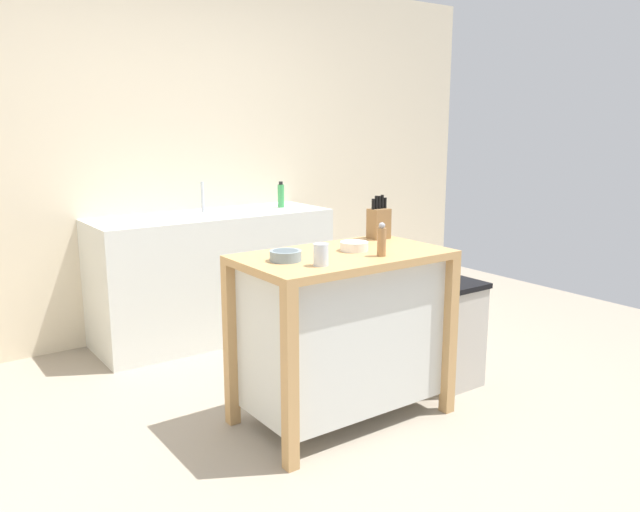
# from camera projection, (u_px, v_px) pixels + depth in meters

# --- Properties ---
(ground_plane) EXTENTS (6.83, 6.83, 0.00)m
(ground_plane) POSITION_uv_depth(u_px,v_px,m) (328.00, 432.00, 3.21)
(ground_plane) COLOR gray
(ground_plane) RESTS_ON ground
(wall_back) EXTENTS (5.83, 0.10, 2.60)m
(wall_back) POSITION_uv_depth(u_px,v_px,m) (161.00, 156.00, 4.57)
(wall_back) COLOR beige
(wall_back) RESTS_ON ground
(kitchen_island) EXTENTS (1.07, 0.62, 0.89)m
(kitchen_island) POSITION_uv_depth(u_px,v_px,m) (342.00, 327.00, 3.28)
(kitchen_island) COLOR tan
(kitchen_island) RESTS_ON ground
(knife_block) EXTENTS (0.11, 0.09, 0.25)m
(knife_block) POSITION_uv_depth(u_px,v_px,m) (379.00, 222.00, 3.58)
(knife_block) COLOR olive
(knife_block) RESTS_ON kitchen_island
(bowl_stoneware_deep) EXTENTS (0.14, 0.14, 0.05)m
(bowl_stoneware_deep) POSITION_uv_depth(u_px,v_px,m) (354.00, 246.00, 3.25)
(bowl_stoneware_deep) COLOR silver
(bowl_stoneware_deep) RESTS_ON kitchen_island
(bowl_ceramic_small) EXTENTS (0.15, 0.15, 0.05)m
(bowl_ceramic_small) POSITION_uv_depth(u_px,v_px,m) (286.00, 255.00, 3.01)
(bowl_ceramic_small) COLOR gray
(bowl_ceramic_small) RESTS_ON kitchen_island
(drinking_cup) EXTENTS (0.07, 0.07, 0.10)m
(drinking_cup) POSITION_uv_depth(u_px,v_px,m) (321.00, 255.00, 2.91)
(drinking_cup) COLOR silver
(drinking_cup) RESTS_ON kitchen_island
(pepper_grinder) EXTENTS (0.04, 0.04, 0.17)m
(pepper_grinder) POSITION_uv_depth(u_px,v_px,m) (382.00, 240.00, 3.11)
(pepper_grinder) COLOR #9E7042
(pepper_grinder) RESTS_ON kitchen_island
(trash_bin) EXTENTS (0.36, 0.28, 0.63)m
(trash_bin) POSITION_uv_depth(u_px,v_px,m) (451.00, 334.00, 3.73)
(trash_bin) COLOR #B7B2A8
(trash_bin) RESTS_ON ground
(sink_counter) EXTENTS (1.71, 0.60, 0.90)m
(sink_counter) POSITION_uv_depth(u_px,v_px,m) (214.00, 275.00, 4.59)
(sink_counter) COLOR silver
(sink_counter) RESTS_ON ground
(sink_faucet) EXTENTS (0.02, 0.02, 0.22)m
(sink_faucet) POSITION_uv_depth(u_px,v_px,m) (203.00, 197.00, 4.59)
(sink_faucet) COLOR #B7BCC1
(sink_faucet) RESTS_ON sink_counter
(bottle_hand_soap) EXTENTS (0.05, 0.05, 0.20)m
(bottle_hand_soap) POSITION_uv_depth(u_px,v_px,m) (281.00, 195.00, 4.83)
(bottle_hand_soap) COLOR green
(bottle_hand_soap) RESTS_ON sink_counter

